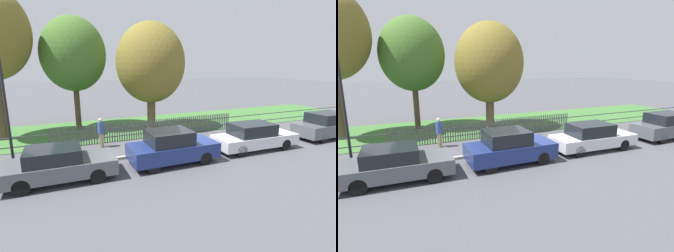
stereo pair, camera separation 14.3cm
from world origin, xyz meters
TOP-DOWN VIEW (x-y plane):
  - ground_plane at (0.00, 0.00)m, footprint 120.00×120.00m
  - kerb_stone at (0.00, 0.10)m, footprint 37.63×0.20m
  - grass_strip at (0.00, 6.18)m, footprint 37.63×6.42m
  - park_fence at (-0.00, 2.99)m, footprint 37.63×0.05m
  - parked_car_black_saloon at (-5.17, -1.23)m, footprint 4.03×1.79m
  - parked_car_navy_estate at (-0.57, -1.25)m, footprint 3.86×1.73m
  - parked_car_red_compact at (4.03, -1.21)m, footprint 4.38×1.75m
  - parked_car_white_van at (9.66, -1.18)m, footprint 4.49×1.68m
  - covered_motorcycle at (0.71, 1.30)m, footprint 1.77×0.96m
  - tree_behind_motorcycle at (-3.70, 7.08)m, footprint 4.08×4.08m
  - tree_mid_park at (0.84, 5.19)m, footprint 4.47×4.47m
  - pedestrian_near_fence at (-3.03, 2.22)m, footprint 0.36×0.36m
  - street_lamp at (-6.84, 0.37)m, footprint 0.20×0.79m

SIDE VIEW (x-z plane):
  - ground_plane at x=0.00m, z-range 0.00..0.00m
  - grass_strip at x=0.00m, z-range 0.00..0.01m
  - kerb_stone at x=0.00m, z-range 0.00..0.12m
  - park_fence at x=0.00m, z-range 0.00..1.08m
  - covered_motorcycle at x=0.71m, z-range 0.11..1.10m
  - parked_car_black_saloon at x=-5.17m, z-range 0.01..1.31m
  - parked_car_red_compact at x=4.03m, z-range 0.00..1.37m
  - parked_car_navy_estate at x=-0.57m, z-range -0.01..1.47m
  - parked_car_white_van at x=9.66m, z-range -0.01..1.49m
  - pedestrian_near_fence at x=-3.03m, z-range 0.10..1.68m
  - street_lamp at x=-6.84m, z-range 0.72..6.05m
  - tree_mid_park at x=0.84m, z-range 0.86..7.78m
  - tree_behind_motorcycle at x=-3.70m, z-range 1.25..8.48m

